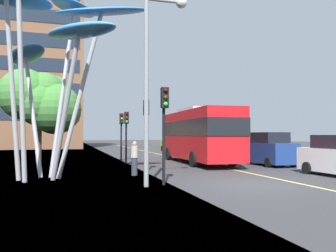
{
  "coord_description": "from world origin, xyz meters",
  "views": [
    {
      "loc": [
        -6.93,
        -12.18,
        1.95
      ],
      "look_at": [
        -1.01,
        8.2,
        2.5
      ],
      "focal_mm": 36.92,
      "sensor_mm": 36.0,
      "label": 1
    }
  ],
  "objects_px": {
    "red_bus": "(198,133)",
    "traffic_light_kerb_far": "(146,120)",
    "pedestrian": "(134,158)",
    "street_lamp": "(156,62)",
    "traffic_light_island_mid": "(126,126)",
    "leaf_sculpture": "(54,24)",
    "car_parked_mid": "(270,150)",
    "car_parked_far": "(226,146)",
    "car_far_side": "(172,143)",
    "traffic_light_kerb_near": "(164,115)",
    "car_side_street": "(195,145)",
    "traffic_light_opposite": "(121,126)"
  },
  "relations": [
    {
      "from": "red_bus",
      "to": "traffic_light_kerb_far",
      "type": "distance_m",
      "value": 6.89
    },
    {
      "from": "pedestrian",
      "to": "street_lamp",
      "type": "bearing_deg",
      "value": -87.72
    },
    {
      "from": "traffic_light_kerb_far",
      "to": "traffic_light_island_mid",
      "type": "height_order",
      "value": "traffic_light_kerb_far"
    },
    {
      "from": "leaf_sculpture",
      "to": "car_parked_mid",
      "type": "xyz_separation_m",
      "value": [
        13.05,
        3.06,
        -5.97
      ]
    },
    {
      "from": "car_parked_far",
      "to": "car_far_side",
      "type": "relative_size",
      "value": 0.84
    },
    {
      "from": "red_bus",
      "to": "traffic_light_island_mid",
      "type": "height_order",
      "value": "red_bus"
    },
    {
      "from": "traffic_light_kerb_near",
      "to": "traffic_light_island_mid",
      "type": "distance_m",
      "value": 10.01
    },
    {
      "from": "street_lamp",
      "to": "pedestrian",
      "type": "relative_size",
      "value": 4.47
    },
    {
      "from": "traffic_light_island_mid",
      "to": "car_parked_far",
      "type": "distance_m",
      "value": 8.71
    },
    {
      "from": "red_bus",
      "to": "car_side_street",
      "type": "height_order",
      "value": "red_bus"
    },
    {
      "from": "red_bus",
      "to": "car_far_side",
      "type": "xyz_separation_m",
      "value": [
        3.31,
        16.85,
        -1.1
      ]
    },
    {
      "from": "traffic_light_opposite",
      "to": "pedestrian",
      "type": "bearing_deg",
      "value": -94.72
    },
    {
      "from": "traffic_light_opposite",
      "to": "car_parked_far",
      "type": "bearing_deg",
      "value": -5.78
    },
    {
      "from": "traffic_light_kerb_far",
      "to": "traffic_light_island_mid",
      "type": "distance_m",
      "value": 5.33
    },
    {
      "from": "red_bus",
      "to": "car_parked_mid",
      "type": "xyz_separation_m",
      "value": [
        3.73,
        -3.13,
        -1.08
      ]
    },
    {
      "from": "car_side_street",
      "to": "red_bus",
      "type": "bearing_deg",
      "value": -109.89
    },
    {
      "from": "car_side_street",
      "to": "traffic_light_island_mid",
      "type": "bearing_deg",
      "value": -132.39
    },
    {
      "from": "street_lamp",
      "to": "car_parked_mid",
      "type": "bearing_deg",
      "value": 35.9
    },
    {
      "from": "traffic_light_kerb_far",
      "to": "car_far_side",
      "type": "relative_size",
      "value": 0.83
    },
    {
      "from": "traffic_light_island_mid",
      "to": "car_far_side",
      "type": "height_order",
      "value": "traffic_light_island_mid"
    },
    {
      "from": "car_parked_mid",
      "to": "car_far_side",
      "type": "distance_m",
      "value": 19.98
    },
    {
      "from": "car_far_side",
      "to": "pedestrian",
      "type": "distance_m",
      "value": 24.59
    },
    {
      "from": "traffic_light_kerb_near",
      "to": "leaf_sculpture",
      "type": "bearing_deg",
      "value": 141.11
    },
    {
      "from": "traffic_light_kerb_far",
      "to": "car_parked_far",
      "type": "xyz_separation_m",
      "value": [
        8.17,
        7.44,
        -1.66
      ]
    },
    {
      "from": "traffic_light_kerb_near",
      "to": "car_parked_far",
      "type": "height_order",
      "value": "traffic_light_kerb_near"
    },
    {
      "from": "traffic_light_kerb_far",
      "to": "traffic_light_opposite",
      "type": "xyz_separation_m",
      "value": [
        -0.04,
        8.27,
        -0.15
      ]
    },
    {
      "from": "car_far_side",
      "to": "pedestrian",
      "type": "relative_size",
      "value": 2.76
    },
    {
      "from": "traffic_light_opposite",
      "to": "car_far_side",
      "type": "xyz_separation_m",
      "value": [
        8.13,
        13.51,
        -1.61
      ]
    },
    {
      "from": "traffic_light_kerb_far",
      "to": "leaf_sculpture",
      "type": "bearing_deg",
      "value": -164.49
    },
    {
      "from": "traffic_light_opposite",
      "to": "car_parked_far",
      "type": "height_order",
      "value": "traffic_light_opposite"
    },
    {
      "from": "red_bus",
      "to": "car_parked_mid",
      "type": "relative_size",
      "value": 2.77
    },
    {
      "from": "leaf_sculpture",
      "to": "car_side_street",
      "type": "distance_m",
      "value": 21.2
    },
    {
      "from": "traffic_light_island_mid",
      "to": "car_parked_far",
      "type": "height_order",
      "value": "traffic_light_island_mid"
    },
    {
      "from": "leaf_sculpture",
      "to": "car_parked_mid",
      "type": "height_order",
      "value": "leaf_sculpture"
    },
    {
      "from": "traffic_light_island_mid",
      "to": "traffic_light_opposite",
      "type": "relative_size",
      "value": 0.98
    },
    {
      "from": "traffic_light_island_mid",
      "to": "traffic_light_opposite",
      "type": "height_order",
      "value": "traffic_light_opposite"
    },
    {
      "from": "traffic_light_opposite",
      "to": "car_parked_mid",
      "type": "relative_size",
      "value": 0.92
    },
    {
      "from": "red_bus",
      "to": "car_side_street",
      "type": "distance_m",
      "value": 10.27
    },
    {
      "from": "traffic_light_kerb_near",
      "to": "car_parked_far",
      "type": "bearing_deg",
      "value": 55.05
    },
    {
      "from": "traffic_light_island_mid",
      "to": "car_parked_mid",
      "type": "bearing_deg",
      "value": -22.16
    },
    {
      "from": "traffic_light_island_mid",
      "to": "pedestrian",
      "type": "distance_m",
      "value": 6.72
    },
    {
      "from": "car_parked_far",
      "to": "traffic_light_opposite",
      "type": "bearing_deg",
      "value": 174.22
    },
    {
      "from": "car_parked_mid",
      "to": "traffic_light_kerb_far",
      "type": "bearing_deg",
      "value": -168.04
    },
    {
      "from": "leaf_sculpture",
      "to": "traffic_light_opposite",
      "type": "distance_m",
      "value": 11.42
    },
    {
      "from": "traffic_light_island_mid",
      "to": "traffic_light_kerb_near",
      "type": "bearing_deg",
      "value": -90.9
    },
    {
      "from": "traffic_light_kerb_far",
      "to": "pedestrian",
      "type": "bearing_deg",
      "value": -125.72
    },
    {
      "from": "traffic_light_island_mid",
      "to": "street_lamp",
      "type": "xyz_separation_m",
      "value": [
        -0.52,
        -10.17,
        2.2
      ]
    },
    {
      "from": "traffic_light_opposite",
      "to": "traffic_light_kerb_near",
      "type": "bearing_deg",
      "value": -91.18
    },
    {
      "from": "car_far_side",
      "to": "pedestrian",
      "type": "height_order",
      "value": "car_far_side"
    },
    {
      "from": "traffic_light_kerb_far",
      "to": "street_lamp",
      "type": "height_order",
      "value": "street_lamp"
    }
  ]
}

